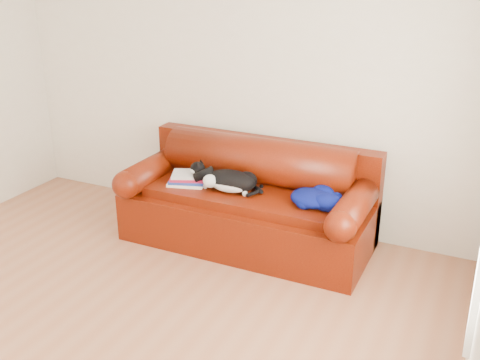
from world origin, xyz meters
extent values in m
plane|color=#955A3B|center=(0.00, 0.00, 0.00)|extent=(4.50, 4.50, 0.00)
cube|color=beige|center=(0.00, 2.00, 1.30)|extent=(4.50, 0.02, 2.60)
cube|color=#3D0802|center=(0.37, 1.50, 0.21)|extent=(2.10, 0.90, 0.42)
cube|color=#3D0802|center=(0.37, 1.45, 0.45)|extent=(1.66, 0.62, 0.10)
cylinder|color=black|center=(-0.56, 1.17, 0.03)|extent=(0.06, 0.06, 0.05)
cylinder|color=black|center=(1.30, 1.17, 0.03)|extent=(0.06, 0.06, 0.05)
cylinder|color=black|center=(-0.56, 1.83, 0.03)|extent=(0.06, 0.06, 0.05)
cylinder|color=black|center=(1.30, 1.83, 0.03)|extent=(0.06, 0.06, 0.05)
cube|color=#3D0802|center=(0.37, 1.86, 0.42)|extent=(2.10, 0.18, 0.85)
cylinder|color=#3D0802|center=(0.37, 1.75, 0.68)|extent=(1.70, 0.40, 0.40)
cylinder|color=#3D0802|center=(-0.56, 1.50, 0.54)|extent=(0.24, 0.88, 0.24)
sphere|color=#3D0802|center=(-0.56, 1.06, 0.54)|extent=(0.24, 0.24, 0.24)
cylinder|color=#3D0802|center=(1.30, 1.50, 0.54)|extent=(0.24, 0.88, 0.24)
sphere|color=#3D0802|center=(1.30, 1.06, 0.54)|extent=(0.24, 0.24, 0.24)
cube|color=white|center=(-0.15, 1.40, 0.51)|extent=(0.36, 0.31, 0.02)
cube|color=white|center=(-0.15, 1.40, 0.51)|extent=(0.35, 0.30, 0.02)
cube|color=navy|center=(-0.15, 1.40, 0.54)|extent=(0.36, 0.32, 0.02)
cube|color=white|center=(-0.15, 1.40, 0.54)|extent=(0.35, 0.30, 0.02)
cube|color=#AC1336|center=(-0.15, 1.40, 0.56)|extent=(0.36, 0.32, 0.02)
cube|color=white|center=(-0.15, 1.40, 0.56)|extent=(0.34, 0.30, 0.02)
cube|color=silver|center=(-0.15, 1.40, 0.59)|extent=(0.35, 0.32, 0.02)
cube|color=white|center=(-0.15, 1.40, 0.59)|extent=(0.34, 0.30, 0.02)
ellipsoid|color=black|center=(0.26, 1.41, 0.59)|extent=(0.49, 0.39, 0.18)
ellipsoid|color=silver|center=(0.26, 1.35, 0.56)|extent=(0.33, 0.24, 0.11)
ellipsoid|color=silver|center=(0.11, 1.32, 0.59)|extent=(0.16, 0.15, 0.11)
ellipsoid|color=black|center=(0.38, 1.47, 0.58)|extent=(0.23, 0.23, 0.15)
ellipsoid|color=black|center=(0.00, 1.30, 0.65)|extent=(0.16, 0.16, 0.11)
ellipsoid|color=silver|center=(-0.02, 1.26, 0.63)|extent=(0.08, 0.07, 0.05)
sphere|color=#BF7272|center=(-0.04, 1.26, 0.64)|extent=(0.02, 0.02, 0.02)
cone|color=black|center=(0.02, 1.28, 0.70)|extent=(0.06, 0.06, 0.05)
cone|color=black|center=(0.00, 1.33, 0.70)|extent=(0.06, 0.06, 0.05)
cylinder|color=black|center=(0.48, 1.48, 0.53)|extent=(0.14, 0.13, 0.04)
sphere|color=silver|center=(0.08, 1.29, 0.52)|extent=(0.04, 0.04, 0.04)
sphere|color=silver|center=(0.41, 1.36, 0.52)|extent=(0.04, 0.04, 0.04)
ellipsoid|color=#021144|center=(0.98, 1.43, 0.56)|extent=(0.38, 0.35, 0.12)
ellipsoid|color=#021144|center=(1.10, 1.38, 0.57)|extent=(0.24, 0.20, 0.14)
ellipsoid|color=#021144|center=(0.89, 1.50, 0.55)|extent=(0.23, 0.27, 0.09)
ellipsoid|color=#021144|center=(1.02, 1.54, 0.57)|extent=(0.20, 0.15, 0.14)
ellipsoid|color=#021144|center=(0.94, 1.34, 0.54)|extent=(0.15, 0.16, 0.09)
ellipsoid|color=white|center=(1.04, 1.37, 0.58)|extent=(0.17, 0.06, 0.04)
camera|label=1|loc=(2.20, -2.50, 2.31)|focal=42.00mm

